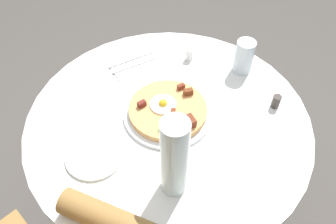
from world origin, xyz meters
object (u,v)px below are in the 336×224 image
dining_table (168,149)px  pepper_shaker (276,101)px  breakfast_pizza (168,109)px  pizza_plate (168,113)px  water_bottle (174,158)px  salt_shaker (189,54)px  knife (135,65)px  water_glass (244,57)px  fork (131,59)px  bread_plate (94,156)px

dining_table → pepper_shaker: (-0.22, -0.29, 0.20)m
breakfast_pizza → pizza_plate: bearing=54.0°
water_bottle → salt_shaker: water_bottle is taller
dining_table → salt_shaker: salt_shaker is taller
dining_table → knife: 0.34m
water_bottle → water_glass: bearing=-72.7°
water_glass → pepper_shaker: bearing=160.8°
fork → pepper_shaker: pepper_shaker is taller
fork → water_bottle: water_bottle is taller
water_glass → pizza_plate: bearing=84.1°
dining_table → salt_shaker: (0.15, -0.26, 0.20)m
bread_plate → pepper_shaker: (-0.26, -0.55, 0.02)m
pepper_shaker → water_bottle: bearing=86.4°
knife → pepper_shaker: bearing=128.1°
breakfast_pizza → water_bottle: 0.28m
fork → knife: 0.04m
water_glass → water_bottle: 0.55m
bread_plate → water_bottle: 0.28m
pizza_plate → pepper_shaker: size_ratio=6.25×
salt_shaker → pizza_plate: bearing=119.1°
bread_plate → dining_table: bearing=-99.9°
dining_table → water_bottle: (-0.19, 0.16, 0.31)m
bread_plate → salt_shaker: size_ratio=3.81×
knife → water_bottle: size_ratio=0.66×
pizza_plate → breakfast_pizza: (-0.00, -0.00, 0.02)m
knife → salt_shaker: salt_shaker is taller
pepper_shaker → dining_table: bearing=53.5°
dining_table → pizza_plate: 0.18m
pepper_shaker → pizza_plate: bearing=51.2°
fork → pepper_shaker: size_ratio=3.85×
water_bottle → breakfast_pizza: bearing=-41.1°
bread_plate → water_glass: bearing=-96.5°
water_glass → pepper_shaker: water_glass is taller
bread_plate → salt_shaker: 0.54m
bread_plate → water_glass: water_glass is taller
breakfast_pizza → salt_shaker: (0.14, -0.25, -0.00)m
dining_table → pepper_shaker: bearing=-126.5°
dining_table → water_glass: bearing=-94.0°
breakfast_pizza → water_bottle: water_bottle is taller
salt_shaker → pepper_shaker: (-0.37, -0.03, 0.00)m
knife → dining_table: bearing=87.0°
water_bottle → dining_table: bearing=-41.0°
knife → pepper_shaker: (-0.48, -0.20, 0.02)m
knife → water_glass: size_ratio=1.43×
dining_table → water_glass: size_ratio=7.37×
dining_table → fork: bearing=-18.1°
dining_table → water_glass: (-0.02, -0.36, 0.24)m
fork → knife: bearing=90.0°
fork → water_bottle: (-0.49, 0.26, 0.13)m
fork → salt_shaker: size_ratio=3.98×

